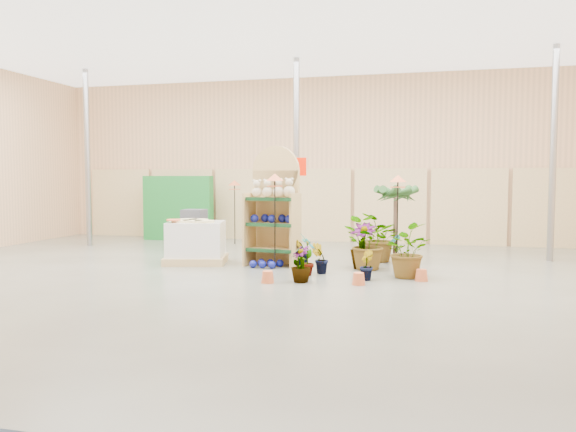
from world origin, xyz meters
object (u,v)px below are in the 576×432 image
pallet_stack (196,242)px  bird_table_front (275,181)px  display_shelf (274,210)px  potted_plant_2 (365,243)px

pallet_stack → bird_table_front: bearing=-21.7°
display_shelf → bird_table_front: size_ratio=1.31×
pallet_stack → potted_plant_2: 3.46m
bird_table_front → potted_plant_2: bird_table_front is taller
display_shelf → potted_plant_2: 1.96m
display_shelf → potted_plant_2: bearing=0.8°
bird_table_front → display_shelf: bearing=106.3°
display_shelf → pallet_stack: size_ratio=1.71×
potted_plant_2 → display_shelf: bearing=173.1°
potted_plant_2 → pallet_stack: bearing=-179.4°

